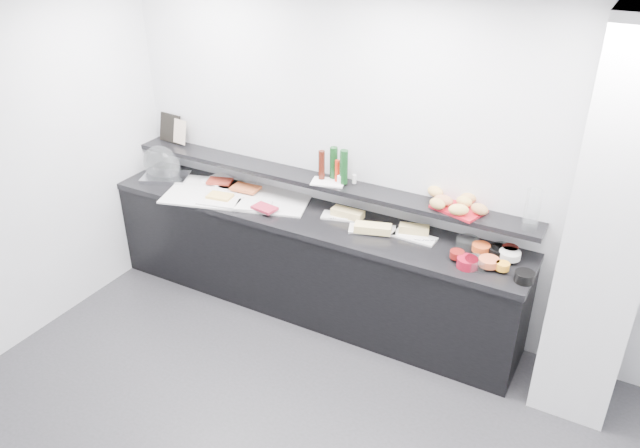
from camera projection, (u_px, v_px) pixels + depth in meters
The scene contains 56 objects.
back_wall at pixel (406, 167), 4.77m from camera, with size 5.00×0.02×2.70m, color silver.
ceiling at pixel (247, 36), 2.59m from camera, with size 5.00×5.00×0.00m, color white.
column at pixel (610, 233), 3.87m from camera, with size 0.50×0.50×2.70m, color white.
buffet_cabinet at pixel (308, 264), 5.28m from camera, with size 3.60×0.60×0.85m, color black.
counter_top at pixel (308, 218), 5.07m from camera, with size 3.62×0.62×0.05m, color black.
wall_shelf at pixel (318, 181), 5.08m from camera, with size 3.60×0.25×0.04m, color black.
cloche_base at pixel (166, 177), 5.65m from camera, with size 0.41×0.27×0.04m, color silver.
cloche_dome at pixel (161, 164), 5.66m from camera, with size 0.38×0.25×0.34m, color white.
linen_runner at pixel (239, 195), 5.37m from camera, with size 1.25×0.59×0.01m, color silver.
platter_meat_a at pixel (223, 181), 5.57m from camera, with size 0.34×0.23×0.01m, color white.
food_meat_a at pixel (220, 181), 5.53m from camera, with size 0.21×0.14×0.02m, color maroon.
platter_salmon at pixel (237, 186), 5.50m from camera, with size 0.29×0.20×0.01m, color silver.
food_salmon at pixel (246, 188), 5.41m from camera, with size 0.24×0.15×0.02m, color #CB5829.
platter_cheese at pixel (220, 201), 5.23m from camera, with size 0.34×0.23×0.01m, color white.
food_cheese at pixel (220, 196), 5.27m from camera, with size 0.21×0.13×0.02m, color #EDC15C.
platter_meat_b at pixel (253, 205), 5.15m from camera, with size 0.29×0.19×0.01m, color white.
food_meat_b at pixel (265, 208), 5.07m from camera, with size 0.20×0.13×0.02m, color maroon.
sandwich_plate_left at pixel (342, 217), 5.01m from camera, with size 0.33×0.14×0.01m, color silver.
sandwich_food_left at pixel (348, 213), 4.98m from camera, with size 0.26×0.10×0.06m, color #D9BF72.
tongs_left at pixel (340, 219), 4.96m from camera, with size 0.01×0.01×0.16m, color silver.
sandwich_plate_mid at pixel (372, 230), 4.82m from camera, with size 0.36×0.16×0.01m, color silver.
sandwich_food_mid at pixel (373, 228), 4.76m from camera, with size 0.28×0.11×0.06m, color #E0C875.
tongs_mid at pixel (359, 232), 4.76m from camera, with size 0.01×0.01×0.16m, color silver.
sandwich_plate_right at pixel (415, 237), 4.72m from camera, with size 0.33×0.14×0.01m, color white.
sandwich_food_right at pixel (414, 229), 4.75m from camera, with size 0.23×0.09×0.06m, color tan.
tongs_right at pixel (425, 240), 4.66m from camera, with size 0.01×0.01×0.16m, color #B0B2B7.
bowl_glass_fruit at pixel (467, 243), 4.59m from camera, with size 0.17×0.17×0.07m, color white.
fill_glass_fruit at pixel (481, 248), 4.51m from camera, with size 0.13×0.13×0.05m, color #DA501D.
bowl_black_jam at pixel (499, 252), 4.48m from camera, with size 0.15×0.15×0.07m, color black.
fill_black_jam at pixel (510, 250), 4.48m from camera, with size 0.12×0.12×0.05m, color #4F100B.
bowl_glass_cream at pixel (503, 251), 4.48m from camera, with size 0.17×0.17×0.07m, color white.
fill_glass_cream at pixel (510, 255), 4.42m from camera, with size 0.15×0.15×0.05m, color white.
bowl_red_jam at pixel (467, 263), 4.35m from camera, with size 0.15×0.15×0.07m, color maroon.
fill_red_jam at pixel (457, 254), 4.42m from camera, with size 0.10×0.10×0.05m, color #63110E.
bowl_glass_salmon at pixel (476, 263), 4.34m from camera, with size 0.16×0.16×0.07m, color silver.
fill_glass_salmon at pixel (489, 262), 4.34m from camera, with size 0.15×0.15×0.05m, color #CD5B32.
bowl_black_fruit at pixel (525, 277), 4.19m from camera, with size 0.14×0.14×0.07m, color black.
fill_black_fruit at pixel (503, 266), 4.29m from camera, with size 0.09×0.09×0.05m, color orange.
framed_print at pixel (170, 128), 5.75m from camera, with size 0.24×0.02×0.26m, color black.
print_art at pixel (180, 132), 5.67m from camera, with size 0.16×0.00×0.22m, color #CCA993.
condiment_tray at pixel (328, 182), 5.00m from camera, with size 0.26×0.16×0.01m, color white.
bottle_green_a at pixel (334, 163), 5.00m from camera, with size 0.06×0.06×0.26m, color #103B16.
bottle_brown at pixel (322, 165), 4.99m from camera, with size 0.05×0.05×0.24m, color #3D130B.
bottle_green_b at pixel (344, 167), 4.90m from camera, with size 0.07×0.07×0.28m, color #0F3916.
bottle_hot at pixel (337, 171), 4.96m from camera, with size 0.04×0.04×0.18m, color red.
shaker_salt at pixel (339, 180), 4.94m from camera, with size 0.03×0.03×0.07m, color white.
shaker_pepper at pixel (354, 179), 4.95m from camera, with size 0.04×0.04×0.07m, color silver.
bread_tray at pixel (458, 209), 4.58m from camera, with size 0.36×0.25×0.02m, color #B41322.
bread_roll_nw at pixel (435, 192), 4.72m from camera, with size 0.14×0.09×0.08m, color tan.
bread_roll_n at pixel (468, 198), 4.62m from camera, with size 0.12×0.08×0.08m, color tan.
bread_roll_sw at pixel (437, 204), 4.54m from camera, with size 0.13×0.08×0.08m, color tan.
bread_roll_s at pixel (459, 210), 4.46m from camera, with size 0.15×0.09×0.08m, color tan.
bread_roll_se at pixel (480, 209), 4.46m from camera, with size 0.14×0.09×0.08m, color #AE7742.
bread_roll_midw at pixel (443, 200), 4.59m from camera, with size 0.15×0.09×0.08m, color #AE6C42.
bread_roll_mide at pixel (464, 202), 4.57m from camera, with size 0.13×0.08×0.08m, color gold.
carafe at pixel (532, 210), 4.26m from camera, with size 0.11×0.11×0.30m, color white.
Camera 1 is at (1.54, -2.17, 3.25)m, focal length 35.00 mm.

